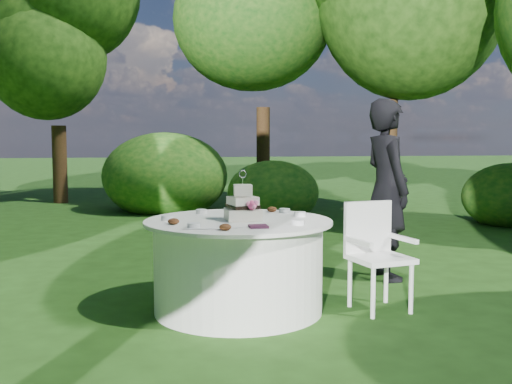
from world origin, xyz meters
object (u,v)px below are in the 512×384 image
at_px(napkins, 258,226).
at_px(chair, 375,248).
at_px(guest, 387,189).
at_px(table, 238,265).
at_px(cake, 243,207).

relative_size(napkins, chair, 0.15).
distance_m(guest, table, 1.97).
height_order(guest, table, guest).
xyz_separation_m(guest, chair, (-0.50, -1.01, -0.40)).
bearing_deg(cake, chair, -3.79).
distance_m(cake, chair, 1.18).
relative_size(cake, chair, 0.46).
distance_m(napkins, chair, 1.15).
bearing_deg(cake, napkins, -82.34).
relative_size(napkins, guest, 0.08).
distance_m(table, chair, 1.17).
xyz_separation_m(table, chair, (1.16, -0.11, 0.13)).
bearing_deg(chair, napkins, -162.20).
relative_size(guest, cake, 4.44).
relative_size(table, cake, 3.76).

